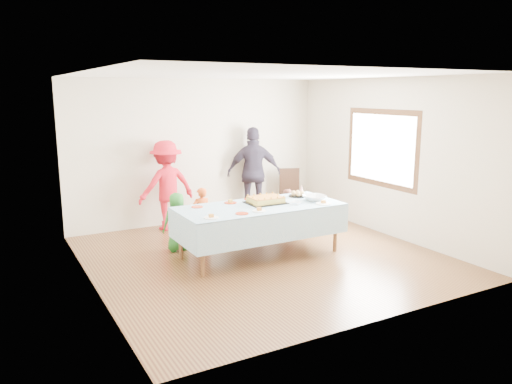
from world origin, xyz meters
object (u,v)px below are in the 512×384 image
party_table (260,209)px  adult_left (167,185)px  dining_chair (290,189)px  birthday_cake (266,200)px

party_table → adult_left: adult_left is taller
dining_chair → adult_left: (-2.53, 0.18, 0.28)m
birthday_cake → adult_left: 2.20m
party_table → birthday_cake: (0.16, 0.09, 0.10)m
dining_chair → party_table: bearing=-112.7°
birthday_cake → dining_chair: dining_chair is taller
party_table → dining_chair: size_ratio=2.65×
party_table → birthday_cake: birthday_cake is taller
party_table → birthday_cake: bearing=29.4°
party_table → adult_left: size_ratio=1.55×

